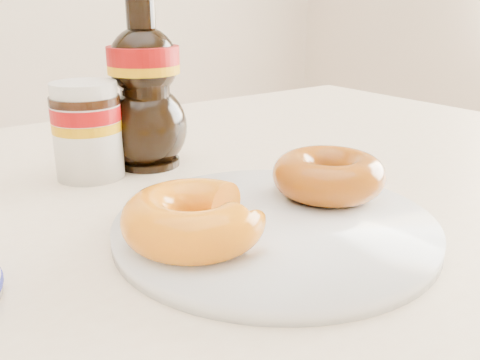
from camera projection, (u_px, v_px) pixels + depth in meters
dining_table at (141, 301)px, 0.51m from camera, size 1.40×0.90×0.75m
plate at (275, 226)px, 0.45m from camera, size 0.27×0.27×0.01m
donut_bitten at (194, 218)px, 0.41m from camera, size 0.14×0.14×0.04m
donut_whole at (329, 175)px, 0.51m from camera, size 0.11×0.11×0.04m
nutella_jar at (87, 127)px, 0.58m from camera, size 0.07×0.07×0.11m
syrup_bottle at (145, 86)px, 0.61m from camera, size 0.11×0.10×0.19m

